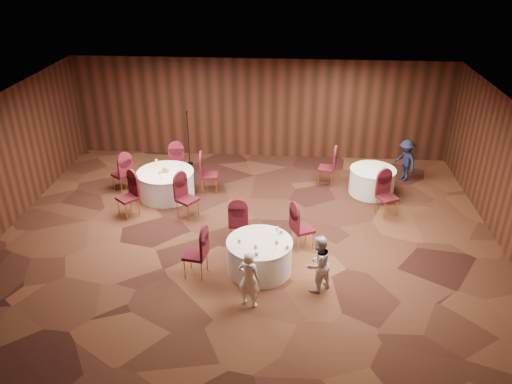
# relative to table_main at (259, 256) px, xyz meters

# --- Properties ---
(ground) EXTENTS (12.00, 12.00, 0.00)m
(ground) POSITION_rel_table_main_xyz_m (-0.39, 1.40, -0.38)
(ground) COLOR black
(ground) RESTS_ON ground
(room_shell) EXTENTS (12.00, 12.00, 12.00)m
(room_shell) POSITION_rel_table_main_xyz_m (-0.39, 1.40, 1.59)
(room_shell) COLOR silver
(room_shell) RESTS_ON ground
(table_main) EXTENTS (1.43, 1.43, 0.74)m
(table_main) POSITION_rel_table_main_xyz_m (0.00, 0.00, 0.00)
(table_main) COLOR white
(table_main) RESTS_ON ground
(table_left) EXTENTS (1.57, 1.57, 0.74)m
(table_left) POSITION_rel_table_main_xyz_m (-2.84, 3.31, -0.00)
(table_left) COLOR white
(table_left) RESTS_ON ground
(table_right) EXTENTS (1.28, 1.28, 0.74)m
(table_right) POSITION_rel_table_main_xyz_m (2.91, 3.92, -0.00)
(table_right) COLOR white
(table_right) RESTS_ON ground
(chairs_main) EXTENTS (2.94, 1.98, 1.00)m
(chairs_main) POSITION_rel_table_main_xyz_m (-0.33, 0.65, 0.12)
(chairs_main) COLOR #410D10
(chairs_main) RESTS_ON ground
(chairs_left) EXTENTS (3.14, 3.07, 1.00)m
(chairs_left) POSITION_rel_table_main_xyz_m (-2.84, 3.25, 0.12)
(chairs_left) COLOR #410D10
(chairs_left) RESTS_ON ground
(chairs_right) EXTENTS (2.13, 2.38, 1.00)m
(chairs_right) POSITION_rel_table_main_xyz_m (2.40, 3.56, 0.12)
(chairs_right) COLOR #410D10
(chairs_right) RESTS_ON ground
(tabletop_main) EXTENTS (1.11, 1.03, 0.22)m
(tabletop_main) POSITION_rel_table_main_xyz_m (0.20, -0.16, 0.46)
(tabletop_main) COLOR silver
(tabletop_main) RESTS_ON table_main
(tabletop_left) EXTENTS (0.83, 0.85, 0.22)m
(tabletop_left) POSITION_rel_table_main_xyz_m (-2.83, 3.32, 0.45)
(tabletop_left) COLOR silver
(tabletop_left) RESTS_ON table_left
(tabletop_right) EXTENTS (0.08, 0.08, 0.22)m
(tabletop_right) POSITION_rel_table_main_xyz_m (3.16, 3.71, 0.52)
(tabletop_right) COLOR silver
(tabletop_right) RESTS_ON table_right
(mic_stand) EXTENTS (0.24, 0.24, 1.74)m
(mic_stand) POSITION_rel_table_main_xyz_m (-2.62, 5.53, 0.14)
(mic_stand) COLOR black
(mic_stand) RESTS_ON ground
(woman_a) EXTENTS (0.53, 0.43, 1.24)m
(woman_a) POSITION_rel_table_main_xyz_m (-0.12, -1.16, 0.25)
(woman_a) COLOR white
(woman_a) RESTS_ON ground
(woman_b) EXTENTS (0.78, 0.77, 1.27)m
(woman_b) POSITION_rel_table_main_xyz_m (1.22, -0.57, 0.26)
(woman_b) COLOR silver
(woman_b) RESTS_ON ground
(man_c) EXTENTS (0.79, 0.94, 1.27)m
(man_c) POSITION_rel_table_main_xyz_m (3.99, 4.84, 0.26)
(man_c) COLOR black
(man_c) RESTS_ON ground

